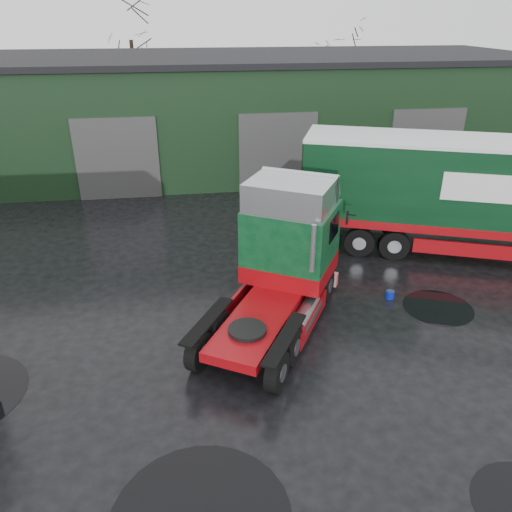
{
  "coord_description": "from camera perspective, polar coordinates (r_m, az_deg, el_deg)",
  "views": [
    {
      "loc": [
        -2.89,
        -10.81,
        8.47
      ],
      "look_at": [
        -0.82,
        2.85,
        1.7
      ],
      "focal_mm": 35.0,
      "sensor_mm": 36.0,
      "label": 1
    }
  ],
  "objects": [
    {
      "name": "hero_tractor",
      "position": [
        13.88,
        1.56,
        -1.33
      ],
      "size": [
        5.84,
        7.2,
        4.15
      ],
      "primitive_type": null,
      "rotation": [
        0.0,
        0.0,
        -0.53
      ],
      "color": "#0D4020",
      "rests_on": "ground"
    },
    {
      "name": "warehouse",
      "position": [
        31.65,
        0.39,
        16.43
      ],
      "size": [
        32.4,
        12.4,
        6.3
      ],
      "color": "black",
      "rests_on": "ground"
    },
    {
      "name": "tree_back_a",
      "position": [
        41.1,
        -13.81,
        20.22
      ],
      "size": [
        4.4,
        4.4,
        9.5
      ],
      "primitive_type": null,
      "color": "black",
      "rests_on": "ground"
    },
    {
      "name": "ground",
      "position": [
        14.04,
        5.14,
        -11.14
      ],
      "size": [
        100.0,
        100.0,
        0.0
      ],
      "primitive_type": "plane",
      "color": "black"
    },
    {
      "name": "wash_bucket",
      "position": [
        16.99,
        15.06,
        -4.28
      ],
      "size": [
        0.32,
        0.32,
        0.26
      ],
      "primitive_type": "cylinder",
      "rotation": [
        0.0,
        0.0,
        0.15
      ],
      "color": "#081AB3",
      "rests_on": "ground"
    },
    {
      "name": "tree_back_b",
      "position": [
        43.06,
        9.38,
        19.49
      ],
      "size": [
        4.4,
        4.4,
        7.5
      ],
      "primitive_type": null,
      "color": "black",
      "rests_on": "ground"
    },
    {
      "name": "puddle_1",
      "position": [
        17.0,
        20.07,
        -5.54
      ],
      "size": [
        2.19,
        2.19,
        0.01
      ],
      "primitive_type": "cylinder",
      "color": "black",
      "rests_on": "ground"
    },
    {
      "name": "lorry_right",
      "position": [
        20.45,
        24.22,
        5.97
      ],
      "size": [
        16.79,
        8.87,
        4.44
      ],
      "primitive_type": null,
      "rotation": [
        0.0,
        0.0,
        -1.94
      ],
      "color": "silver",
      "rests_on": "ground"
    }
  ]
}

